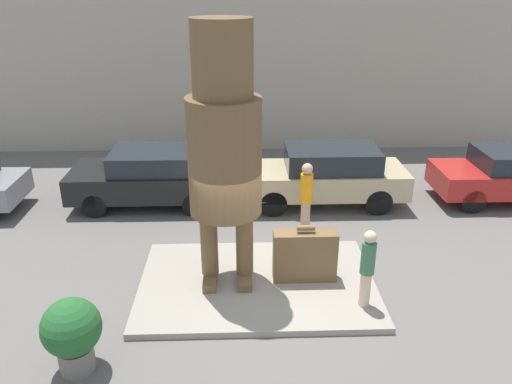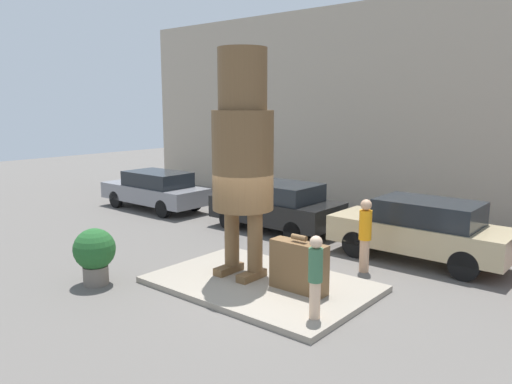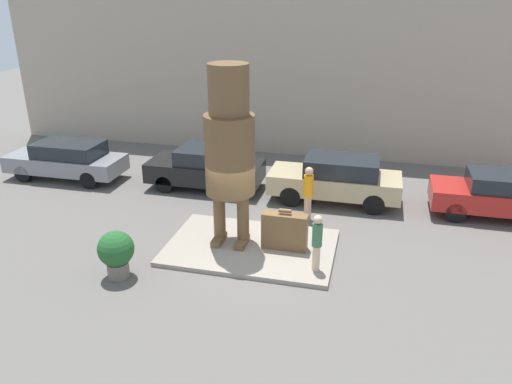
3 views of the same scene
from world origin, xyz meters
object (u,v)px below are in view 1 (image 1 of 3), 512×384
Objects in this scene: statue_figure at (224,140)px; planter_pot at (72,332)px; parked_car_red at (510,174)px; worker_hivis at (306,195)px; tourist at (367,266)px; parked_car_black at (151,176)px; parked_car_tan at (325,174)px; giant_suitcase at (305,256)px.

statue_figure is 3.93× the size of planter_pot.
parked_car_red is 2.25× the size of worker_hivis.
tourist reaches higher than planter_pot.
parked_car_black is at bearing 133.00° from tourist.
worker_hivis reaches higher than planter_pot.
parked_car_black is 4.82m from parked_car_tan.
parked_car_tan reaches higher than parked_car_red.
parked_car_tan is 1.12× the size of parked_car_red.
parked_car_red is at bearing 32.74° from giant_suitcase.
tourist is 0.39× the size of parked_car_red.
parked_car_tan reaches higher than planter_pot.
giant_suitcase is at bearing 32.74° from parked_car_red.
parked_car_black reaches higher than giant_suitcase.
parked_car_tan is at bearing 75.29° from giant_suitcase.
statue_figure is at bearing -129.07° from worker_hivis.
statue_figure is at bearing 27.12° from parked_car_red.
worker_hivis is (-0.74, -1.67, 0.12)m from parked_car_tan.
parked_car_black is (-3.76, 4.19, 0.16)m from giant_suitcase.
parked_car_tan is 5.22m from parked_car_red.
tourist is at bearing -77.81° from worker_hivis.
worker_hivis is at bearing 50.93° from statue_figure.
parked_car_black is (-2.19, 4.17, -2.29)m from statue_figure.
worker_hivis is (-0.71, 3.28, -0.01)m from tourist.
statue_figure is 1.21× the size of parked_car_black.
statue_figure is 2.91m from giant_suitcase.
tourist is 4.96m from parked_car_tan.
statue_figure is at bearing 44.74° from planter_pot.
giant_suitcase is 0.71× the size of worker_hivis.
giant_suitcase is 1.43m from tourist.
giant_suitcase is at bearing 75.29° from parked_car_tan.
parked_car_black is at bearing 117.76° from statue_figure.
worker_hivis is (-5.96, -1.70, 0.19)m from parked_car_red.
giant_suitcase is 7.46m from parked_car_red.
worker_hivis is (4.26, 4.68, 0.24)m from planter_pot.
parked_car_black is 1.04× the size of parked_car_red.
statue_figure is 2.84× the size of worker_hivis.
giant_suitcase is 0.28× the size of parked_car_tan.
parked_car_red reaches higher than giant_suitcase.
giant_suitcase is 0.82× the size of tourist.
statue_figure is 9.11m from parked_car_red.
planter_pot is at bearing 88.39° from parked_car_black.
worker_hivis is at bearing 102.19° from tourist.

